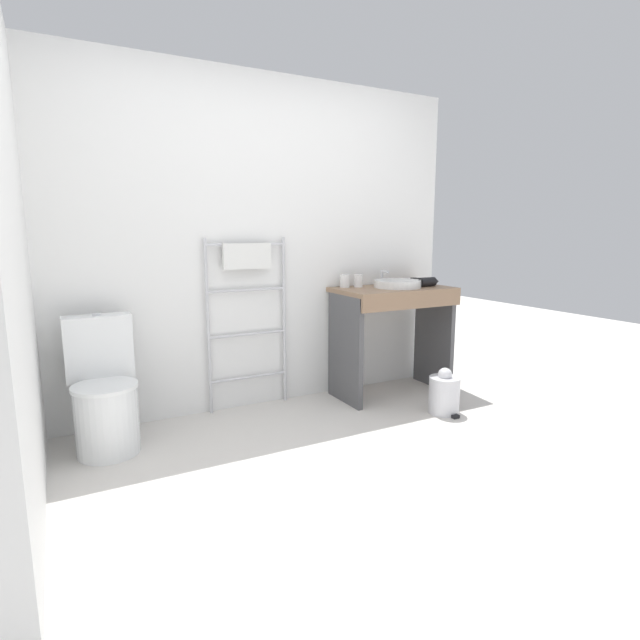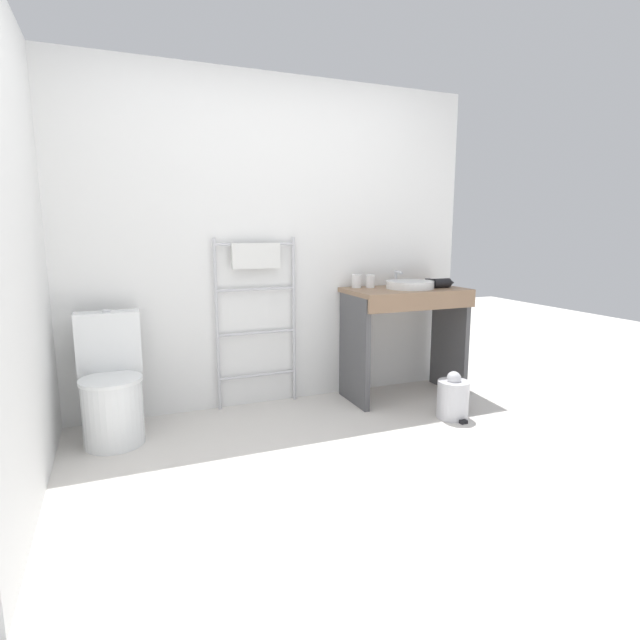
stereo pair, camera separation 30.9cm
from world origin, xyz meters
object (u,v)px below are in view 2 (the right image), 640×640
Objects in this scene: cup_near_edge at (370,281)px; trash_bin at (453,398)px; toilet at (112,389)px; towel_radiator at (256,288)px; cup_near_wall at (356,281)px; hair_dryer at (441,283)px; sink_basin at (410,284)px.

cup_near_edge reaches higher than trash_bin.
toilet is 0.64× the size of towel_radiator.
towel_radiator is 12.58× the size of cup_near_edge.
cup_near_wall reaches higher than hair_dryer.
toilet is 2.30m from trash_bin.
cup_near_edge is 0.30× the size of trash_bin.
trash_bin is (0.41, -0.75, -0.78)m from cup_near_wall.
towel_radiator is at bearing 168.95° from hair_dryer.
trash_bin is at bearing -85.54° from sink_basin.
towel_radiator reaches higher than sink_basin.
hair_dryer is at bearing -7.29° from sink_basin.
toilet is 2.03m from cup_near_edge.
toilet is at bearing -164.45° from towel_radiator.
toilet is at bearing -173.78° from cup_near_edge.
hair_dryer is at bearing -20.78° from cup_near_wall.
cup_near_wall reaches higher than toilet.
towel_radiator reaches higher than cup_near_edge.
cup_near_wall is at bearing 7.62° from toilet.
sink_basin is (2.19, 0.04, 0.57)m from toilet.
sink_basin is 0.27m from hair_dryer.
trash_bin is at bearing -33.07° from towel_radiator.
hair_dryer reaches higher than trash_bin.
towel_radiator is (1.03, 0.29, 0.57)m from toilet.
cup_near_wall is 1.15m from trash_bin.
cup_near_edge reaches higher than sink_basin.
hair_dryer reaches higher than toilet.
sink_basin is at bearing -11.89° from towel_radiator.
cup_near_edge is at bearing 158.67° from hair_dryer.
cup_near_wall is at bearing 118.55° from trash_bin.
cup_near_wall is 0.30× the size of trash_bin.
cup_near_edge is 0.51× the size of hair_dryer.
towel_radiator is at bearing 15.55° from toilet.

